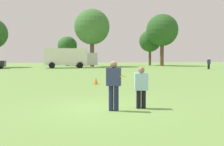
% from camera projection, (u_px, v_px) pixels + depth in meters
% --- Properties ---
extents(ground_plane, '(142.72, 142.72, 0.00)m').
position_uv_depth(ground_plane, '(106.00, 109.00, 9.08)').
color(ground_plane, '#6B9347').
extents(player_thrower, '(0.54, 0.43, 1.72)m').
position_uv_depth(player_thrower, '(114.00, 83.00, 8.76)').
color(player_thrower, '#1E234C').
rests_on(player_thrower, ground).
extents(player_defender, '(0.50, 0.34, 1.50)m').
position_uv_depth(player_defender, '(141.00, 85.00, 9.19)').
color(player_defender, black).
rests_on(player_defender, ground).
extents(frisbee, '(0.27, 0.27, 0.04)m').
position_uv_depth(frisbee, '(123.00, 76.00, 8.67)').
color(frisbee, yellow).
extents(traffic_cone, '(0.32, 0.32, 0.48)m').
position_uv_depth(traffic_cone, '(96.00, 81.00, 17.32)').
color(traffic_cone, '#D8590C').
rests_on(traffic_cone, ground).
extents(box_truck, '(8.59, 3.23, 3.18)m').
position_uv_depth(box_truck, '(69.00, 57.00, 42.29)').
color(box_truck, white).
rests_on(box_truck, ground).
extents(bystander_far_jogger, '(0.50, 0.36, 1.64)m').
position_uv_depth(bystander_far_jogger, '(209.00, 63.00, 37.83)').
color(bystander_far_jogger, black).
rests_on(bystander_far_jogger, ground).
extents(tree_east_birch, '(3.60, 3.60, 5.86)m').
position_uv_depth(tree_east_birch, '(67.00, 46.00, 51.71)').
color(tree_east_birch, brown).
rests_on(tree_east_birch, ground).
extents(tree_east_oak, '(3.62, 3.62, 5.88)m').
position_uv_depth(tree_east_oak, '(68.00, 46.00, 51.72)').
color(tree_east_oak, brown).
rests_on(tree_east_oak, ground).
extents(tree_far_east_pine, '(6.51, 6.51, 10.58)m').
position_uv_depth(tree_far_east_pine, '(92.00, 27.00, 47.25)').
color(tree_far_east_pine, brown).
rests_on(tree_far_east_pine, ground).
extents(tree_far_west_pine, '(4.56, 4.56, 7.42)m').
position_uv_depth(tree_far_west_pine, '(150.00, 41.00, 54.26)').
color(tree_far_west_pine, brown).
rests_on(tree_far_west_pine, ground).
extents(tree_horizon_center, '(6.31, 6.31, 10.26)m').
position_uv_depth(tree_horizon_center, '(162.00, 30.00, 51.06)').
color(tree_horizon_center, brown).
rests_on(tree_horizon_center, ground).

